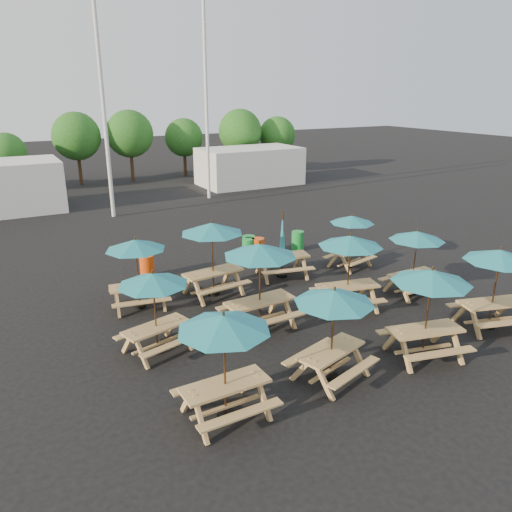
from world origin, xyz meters
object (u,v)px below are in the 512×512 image
picnic_unit_8 (282,250)px  picnic_unit_0 (224,330)px  picnic_unit_2 (136,249)px  picnic_unit_9 (499,261)px  picnic_unit_1 (153,285)px  picnic_unit_7 (350,246)px  picnic_unit_10 (417,240)px  waste_bin_3 (258,248)px  picnic_unit_11 (352,223)px  picnic_unit_6 (431,283)px  picnic_unit_3 (334,303)px  picnic_unit_5 (212,233)px  waste_bin_0 (147,266)px  waste_bin_4 (298,241)px  waste_bin_1 (249,249)px  picnic_unit_4 (260,256)px  waste_bin_2 (249,246)px

picnic_unit_8 → picnic_unit_0: bearing=-117.5°
picnic_unit_2 → picnic_unit_9: bearing=-26.9°
picnic_unit_1 → picnic_unit_7: size_ratio=0.92×
picnic_unit_10 → waste_bin_3: (-2.76, 5.76, -1.47)m
picnic_unit_2 → picnic_unit_8: bearing=11.4°
waste_bin_3 → picnic_unit_11: bearing=-45.4°
picnic_unit_6 → picnic_unit_3: bearing=-174.1°
picnic_unit_5 → waste_bin_0: size_ratio=3.01×
waste_bin_4 → picnic_unit_9: bearing=-84.2°
picnic_unit_0 → picnic_unit_11: 10.26m
waste_bin_3 → waste_bin_1: bearing=157.4°
picnic_unit_5 → picnic_unit_11: picnic_unit_5 is taller
picnic_unit_9 → waste_bin_1: size_ratio=2.88×
picnic_unit_9 → waste_bin_4: picnic_unit_9 is taller
picnic_unit_4 → picnic_unit_5: (-0.21, 2.83, -0.02)m
picnic_unit_3 → picnic_unit_2: bearing=98.0°
picnic_unit_10 → waste_bin_3: 6.55m
picnic_unit_2 → picnic_unit_1: bearing=-88.2°
waste_bin_4 → picnic_unit_8: bearing=-133.3°
picnic_unit_8 → picnic_unit_11: size_ratio=1.20×
picnic_unit_8 → picnic_unit_9: bearing=-52.0°
picnic_unit_8 → picnic_unit_10: (3.01, -3.48, 0.87)m
picnic_unit_0 → picnic_unit_8: picnic_unit_8 is taller
picnic_unit_1 → picnic_unit_8: (5.76, 3.16, -0.87)m
picnic_unit_5 → waste_bin_2: (2.98, 3.12, -1.73)m
picnic_unit_9 → waste_bin_1: 9.55m
picnic_unit_4 → waste_bin_0: (-1.67, 5.49, -1.76)m
picnic_unit_4 → waste_bin_4: bearing=45.4°
waste_bin_4 → waste_bin_1: bearing=178.8°
picnic_unit_3 → picnic_unit_6: picnic_unit_6 is taller
picnic_unit_7 → picnic_unit_9: bearing=-34.4°
picnic_unit_0 → picnic_unit_9: picnic_unit_9 is taller
picnic_unit_6 → waste_bin_3: picnic_unit_6 is taller
picnic_unit_1 → picnic_unit_2: size_ratio=0.98×
picnic_unit_0 → picnic_unit_3: 2.83m
picnic_unit_0 → picnic_unit_2: 6.31m
picnic_unit_8 → picnic_unit_11: picnic_unit_8 is taller
picnic_unit_2 → picnic_unit_11: (8.23, -0.16, -0.17)m
picnic_unit_3 → waste_bin_0: 9.00m
picnic_unit_6 → waste_bin_2: bearing=103.4°
picnic_unit_3 → waste_bin_3: bearing=55.4°
picnic_unit_10 → picnic_unit_11: size_ratio=1.07×
picnic_unit_9 → waste_bin_2: bearing=124.3°
picnic_unit_3 → waste_bin_0: (-1.84, 8.67, -1.54)m
picnic_unit_7 → waste_bin_2: bearing=104.7°
waste_bin_2 → waste_bin_4: (2.16, -0.38, 0.00)m
waste_bin_1 → picnic_unit_7: bearing=-85.9°
waste_bin_2 → picnic_unit_6: bearing=-89.5°
picnic_unit_5 → waste_bin_1: 4.31m
picnic_unit_10 → waste_bin_2: (-2.93, 6.24, -1.47)m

